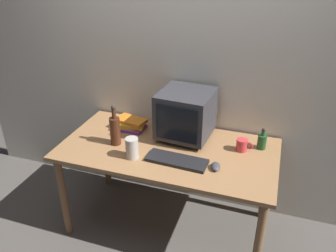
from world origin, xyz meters
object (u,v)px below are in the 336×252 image
object	(u,v)px
crt_monitor	(186,114)
keyboard	(177,160)
bottle_tall	(115,130)
book_stack	(130,124)
mug	(242,145)
metal_canister	(132,148)
bottle_short	(262,141)
computer_mouse	(216,166)

from	to	relation	value
crt_monitor	keyboard	world-z (taller)	crt_monitor
bottle_tall	book_stack	bearing A→B (deg)	88.65
keyboard	mug	bearing A→B (deg)	38.73
crt_monitor	metal_canister	size ratio (longest dim) A/B	2.75
book_stack	metal_canister	bearing A→B (deg)	-64.10
bottle_short	book_stack	xyz separation A→B (m)	(-1.03, -0.03, -0.02)
crt_monitor	computer_mouse	size ratio (longest dim) A/B	4.13
keyboard	computer_mouse	bearing A→B (deg)	3.83
crt_monitor	book_stack	distance (m)	0.48
bottle_tall	book_stack	xyz separation A→B (m)	(0.01, 0.25, -0.08)
computer_mouse	mug	size ratio (longest dim) A/B	0.83
crt_monitor	bottle_tall	distance (m)	0.54
bottle_tall	mug	size ratio (longest dim) A/B	2.60
computer_mouse	bottle_tall	bearing A→B (deg)	162.75
crt_monitor	book_stack	world-z (taller)	crt_monitor
crt_monitor	keyboard	distance (m)	0.40
keyboard	bottle_tall	size ratio (longest dim) A/B	1.35
keyboard	bottle_tall	bearing A→B (deg)	172.85
crt_monitor	metal_canister	bearing A→B (deg)	-123.82
keyboard	bottle_short	bearing A→B (deg)	37.44
bottle_tall	mug	world-z (taller)	bottle_tall
computer_mouse	bottle_tall	size ratio (longest dim) A/B	0.32
book_stack	bottle_short	bearing A→B (deg)	1.59
computer_mouse	keyboard	bearing A→B (deg)	169.95
computer_mouse	bottle_short	xyz separation A→B (m)	(0.26, 0.36, 0.04)
mug	metal_canister	size ratio (longest dim) A/B	0.80
computer_mouse	mug	xyz separation A→B (m)	(0.13, 0.29, 0.03)
mug	metal_canister	xyz separation A→B (m)	(-0.71, -0.33, 0.03)
keyboard	bottle_short	xyz separation A→B (m)	(0.53, 0.37, 0.05)
metal_canister	bottle_short	bearing A→B (deg)	25.97
keyboard	mug	size ratio (longest dim) A/B	3.50
book_stack	metal_canister	world-z (taller)	metal_canister
mug	bottle_tall	bearing A→B (deg)	-167.33
crt_monitor	mug	bearing A→B (deg)	-8.48
keyboard	bottle_tall	xyz separation A→B (m)	(-0.50, 0.09, 0.11)
crt_monitor	bottle_tall	bearing A→B (deg)	-149.61
crt_monitor	mug	distance (m)	0.47
computer_mouse	book_stack	distance (m)	0.83
computer_mouse	bottle_tall	xyz separation A→B (m)	(-0.77, 0.08, 0.10)
keyboard	bottle_tall	world-z (taller)	bottle_tall
bottle_tall	computer_mouse	bearing A→B (deg)	-6.12
book_stack	keyboard	bearing A→B (deg)	-34.27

